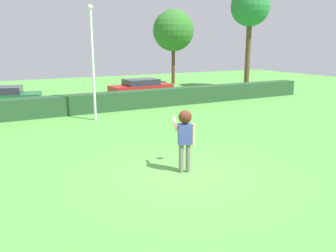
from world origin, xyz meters
name	(u,v)px	position (x,y,z in m)	size (l,w,h in m)	color
ground_plane	(183,174)	(0.00, 0.00, 0.00)	(60.00, 60.00, 0.00)	#529C41
person	(185,132)	(0.15, 0.15, 1.18)	(0.54, 0.83, 1.81)	slate
frisbee	(183,124)	(0.51, 0.88, 1.23)	(0.23, 0.22, 0.08)	yellow
lamppost	(93,58)	(-0.04, 8.16, 2.96)	(0.24, 0.24, 5.30)	silver
hedge_row	(85,104)	(0.00, 10.15, 0.50)	(29.97, 0.90, 1.00)	#264929
parked_car_green	(1,97)	(-3.82, 13.54, 0.69)	(4.48, 2.62, 1.25)	#1E6633
parked_car_red	(141,87)	(4.86, 13.77, 0.69)	(4.27, 1.95, 1.25)	#B21E1E
maple_tree	(173,31)	(10.83, 20.00, 4.70)	(3.64, 3.64, 6.54)	brown
willow_tree	(250,8)	(14.47, 14.20, 6.30)	(3.05, 3.05, 7.94)	brown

